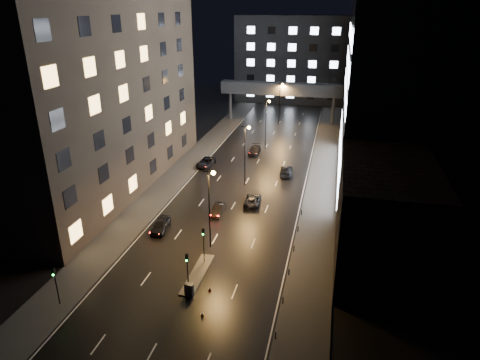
{
  "coord_description": "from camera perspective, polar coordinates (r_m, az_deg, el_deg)",
  "views": [
    {
      "loc": [
        13.78,
        -35.83,
        27.83
      ],
      "look_at": [
        0.88,
        20.56,
        4.0
      ],
      "focal_mm": 32.0,
      "sensor_mm": 36.0,
      "label": 1
    }
  ],
  "objects": [
    {
      "name": "cone_a",
      "position": [
        46.22,
        -4.07,
        -14.28
      ],
      "size": [
        0.39,
        0.39,
        0.53
      ],
      "primitive_type": "cone",
      "rotation": [
        0.0,
        0.0,
        -0.05
      ],
      "color": "#D73F0B",
      "rests_on": "ground"
    },
    {
      "name": "traffic_signal_corner",
      "position": [
        46.34,
        -23.41,
        -12.2
      ],
      "size": [
        0.28,
        0.34,
        4.4
      ],
      "color": "black",
      "rests_on": "ground"
    },
    {
      "name": "streetlight_far",
      "position": [
        106.87,
        5.4,
        10.78
      ],
      "size": [
        1.45,
        0.5,
        10.15
      ],
      "color": "black",
      "rests_on": "ground"
    },
    {
      "name": "car_toward_a",
      "position": [
        64.19,
        1.7,
        -2.64
      ],
      "size": [
        2.49,
        4.98,
        1.35
      ],
      "primitive_type": "imported",
      "rotation": [
        0.0,
        0.0,
        3.19
      ],
      "color": "black",
      "rests_on": "ground"
    },
    {
      "name": "streetlight_mid_a",
      "position": [
        68.66,
        0.8,
        4.29
      ],
      "size": [
        1.45,
        0.5,
        10.15
      ],
      "color": "black",
      "rests_on": "ground"
    },
    {
      "name": "car_away_d",
      "position": [
        85.85,
        1.97,
        3.99
      ],
      "size": [
        2.3,
        5.22,
        1.49
      ],
      "primitive_type": "imported",
      "rotation": [
        0.0,
        0.0,
        0.04
      ],
      "color": "black",
      "rests_on": "ground"
    },
    {
      "name": "car_away_a",
      "position": [
        57.76,
        -10.54,
        -5.93
      ],
      "size": [
        2.4,
        4.88,
        1.6
      ],
      "primitive_type": "imported",
      "rotation": [
        0.0,
        0.0,
        0.11
      ],
      "color": "black",
      "rests_on": "ground"
    },
    {
      "name": "traffic_signal_near",
      "position": [
        49.19,
        -4.89,
        -7.89
      ],
      "size": [
        0.28,
        0.34,
        4.4
      ],
      "color": "black",
      "rests_on": "median_island"
    },
    {
      "name": "streetlight_mid_b",
      "position": [
        87.57,
        3.58,
        8.25
      ],
      "size": [
        1.45,
        0.5,
        10.15
      ],
      "color": "black",
      "rests_on": "ground"
    },
    {
      "name": "building_left",
      "position": [
        70.41,
        -18.89,
        14.86
      ],
      "size": [
        15.0,
        48.0,
        40.0
      ],
      "primitive_type": "cube",
      "color": "#2D2319",
      "rests_on": "ground"
    },
    {
      "name": "car_away_b",
      "position": [
        61.33,
        -2.92,
        -3.93
      ],
      "size": [
        1.45,
        4.05,
        1.33
      ],
      "primitive_type": "imported",
      "rotation": [
        0.0,
        0.0,
        0.01
      ],
      "color": "black",
      "rests_on": "ground"
    },
    {
      "name": "building_far",
      "position": [
        135.41,
        7.23,
        15.72
      ],
      "size": [
        34.0,
        14.0,
        25.0
      ],
      "primitive_type": "cube",
      "color": "#333335",
      "rests_on": "ground"
    },
    {
      "name": "building_right_glass",
      "position": [
        72.9,
        22.69,
        16.57
      ],
      "size": [
        20.0,
        36.0,
        45.0
      ],
      "primitive_type": "cube",
      "color": "black",
      "rests_on": "ground"
    },
    {
      "name": "streetlight_near",
      "position": [
        50.61,
        -3.97,
        -2.59
      ],
      "size": [
        1.45,
        0.5,
        10.15
      ],
      "color": "black",
      "rests_on": "ground"
    },
    {
      "name": "car_away_c",
      "position": [
        79.41,
        -4.56,
        2.36
      ],
      "size": [
        2.77,
        5.42,
        1.46
      ],
      "primitive_type": "imported",
      "rotation": [
        0.0,
        0.0,
        -0.07
      ],
      "color": "black",
      "rests_on": "ground"
    },
    {
      "name": "skybridge",
      "position": [
        108.49,
        5.49,
        11.94
      ],
      "size": [
        30.0,
        3.0,
        10.0
      ],
      "color": "#333335",
      "rests_on": "ground"
    },
    {
      "name": "cone_b",
      "position": [
        43.23,
        -5.06,
        -17.39
      ],
      "size": [
        0.44,
        0.44,
        0.46
      ],
      "primitive_type": "cone",
      "rotation": [
        0.0,
        0.0,
        -0.23
      ],
      "color": "orange",
      "rests_on": "ground"
    },
    {
      "name": "ground",
      "position": [
        81.94,
        2.43,
        2.51
      ],
      "size": [
        160.0,
        160.0,
        0.0
      ],
      "primitive_type": "plane",
      "color": "black",
      "rests_on": "ground"
    },
    {
      "name": "utility_cabinet",
      "position": [
        45.48,
        -6.8,
        -14.26
      ],
      "size": [
        0.96,
        0.61,
        1.3
      ],
      "primitive_type": "cube",
      "rotation": [
        0.0,
        0.0,
        -0.17
      ],
      "color": "#454447",
      "rests_on": "median_island"
    },
    {
      "name": "sidewalk_left",
      "position": [
        80.48,
        -7.02,
        2.04
      ],
      "size": [
        5.0,
        110.0,
        0.15
      ],
      "primitive_type": "cube",
      "color": "#383533",
      "rests_on": "ground"
    },
    {
      "name": "bollard_row",
      "position": [
        50.54,
        6.88,
        -10.6
      ],
      "size": [
        0.12,
        25.12,
        0.9
      ],
      "color": "black",
      "rests_on": "ground"
    },
    {
      "name": "building_right_low",
      "position": [
        50.25,
        18.7,
        -4.64
      ],
      "size": [
        10.0,
        18.0,
        12.0
      ],
      "primitive_type": "cube",
      "color": "black",
      "rests_on": "ground"
    },
    {
      "name": "traffic_signal_far",
      "position": [
        44.79,
        -7.03,
        -11.33
      ],
      "size": [
        0.28,
        0.34,
        4.4
      ],
      "color": "black",
      "rests_on": "median_island"
    },
    {
      "name": "car_toward_b",
      "position": [
        75.53,
        6.19,
        1.26
      ],
      "size": [
        2.53,
        5.42,
        1.53
      ],
      "primitive_type": "imported",
      "rotation": [
        0.0,
        0.0,
        3.22
      ],
      "color": "black",
      "rests_on": "ground"
    },
    {
      "name": "sidewalk_right",
      "position": [
        76.08,
        11.02,
        0.56
      ],
      "size": [
        5.0,
        110.0,
        0.15
      ],
      "primitive_type": "cube",
      "color": "#383533",
      "rests_on": "ground"
    },
    {
      "name": "median_island",
      "position": [
        48.81,
        -5.66,
        -12.39
      ],
      "size": [
        1.6,
        8.0,
        0.15
      ],
      "primitive_type": "cube",
      "color": "#383533",
      "rests_on": "ground"
    }
  ]
}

